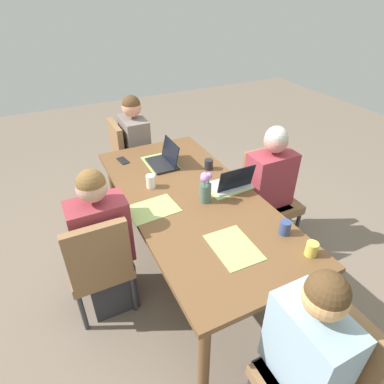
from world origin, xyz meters
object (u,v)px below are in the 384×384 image
dining_table (192,205)px  chair_head_left_right_near (320,374)px  chair_head_right_left_far (129,156)px  coffee_mug_centre_right (209,164)px  coffee_mug_near_left (151,181)px  coffee_mug_centre_left (312,249)px  person_near_left_mid (267,196)px  coffee_mug_near_right (285,228)px  laptop_near_left_mid (232,183)px  chair_far_left_near (99,262)px  chair_near_left_mid (267,192)px  flower_vase (205,187)px  person_head_right_left_far (136,154)px  phone_black (123,161)px  laptop_head_right_left_far (165,160)px  person_head_left_right_near (301,367)px  person_far_left_near (104,250)px

dining_table → chair_head_left_right_near: (-1.38, -0.05, -0.19)m
chair_head_right_left_far → coffee_mug_centre_right: (-1.07, -0.44, 0.31)m
coffee_mug_near_left → coffee_mug_centre_left: (-1.17, -0.61, -0.01)m
person_near_left_mid → coffee_mug_near_right: 0.85m
dining_table → coffee_mug_centre_right: coffee_mug_centre_right is taller
laptop_near_left_mid → coffee_mug_near_right: size_ratio=3.27×
chair_far_left_near → coffee_mug_centre_right: (0.44, -1.12, 0.31)m
chair_near_left_mid → flower_vase: bearing=103.7°
chair_far_left_near → coffee_mug_near_left: bearing=-55.7°
person_head_right_left_far → phone_black: person_head_right_left_far is taller
laptop_head_right_left_far → coffee_mug_near_left: laptop_head_right_left_far is taller
dining_table → coffee_mug_near_left: 0.39m
person_head_left_right_near → person_far_left_near: bearing=28.4°
laptop_near_left_mid → flower_vase: bearing=104.3°
chair_head_left_right_near → laptop_near_left_mid: bearing=-12.4°
coffee_mug_near_left → coffee_mug_near_right: size_ratio=1.11×
person_far_left_near → person_near_left_mid: 1.51m
coffee_mug_near_left → coffee_mug_near_right: 1.11m
person_far_left_near → laptop_near_left_mid: 1.11m
person_head_right_left_far → flower_vase: bearing=-176.0°
person_head_right_left_far → coffee_mug_near_left: bearing=169.4°
chair_near_left_mid → coffee_mug_near_right: (-0.75, 0.48, 0.31)m
flower_vase → coffee_mug_centre_right: (0.43, -0.26, -0.08)m
person_near_left_mid → coffee_mug_centre_left: person_near_left_mid is taller
chair_head_left_right_near → coffee_mug_centre_left: (0.50, -0.33, 0.31)m
chair_head_left_right_near → phone_black: (2.20, 0.36, 0.26)m
person_head_left_right_near → coffee_mug_centre_left: person_head_left_right_near is taller
chair_far_left_near → coffee_mug_near_left: (0.38, -0.55, 0.32)m
chair_far_left_near → coffee_mug_near_right: chair_far_left_near is taller
chair_near_left_mid → person_head_right_left_far: 1.53m
coffee_mug_near_left → flower_vase: bearing=-140.9°
chair_near_left_mid → phone_black: 1.39m
person_far_left_near → laptop_near_left_mid: bearing=-89.7°
dining_table → coffee_mug_centre_right: bearing=-44.4°
chair_far_left_near → person_head_left_right_near: (-1.22, -0.76, 0.03)m
coffee_mug_near_left → dining_table: bearing=-140.5°
chair_far_left_near → coffee_mug_near_left: size_ratio=8.26×
coffee_mug_near_right → phone_black: size_ratio=0.65×
person_far_left_near → person_head_right_left_far: 1.54m
chair_head_left_right_near → person_head_left_right_near: bearing=51.2°
flower_vase → phone_black: bearing=22.6°
person_head_right_left_far → laptop_near_left_mid: person_head_right_left_far is taller
flower_vase → laptop_near_left_mid: 0.30m
flower_vase → chair_far_left_near: bearing=90.6°
person_head_right_left_far → laptop_near_left_mid: (-1.37, -0.38, 0.28)m
chair_head_left_right_near → coffee_mug_near_left: size_ratio=8.26×
person_far_left_near → coffee_mug_centre_left: size_ratio=12.97×
person_far_left_near → person_head_left_right_near: 1.47m
laptop_near_left_mid → coffee_mug_near_left: laptop_near_left_mid is taller
person_head_left_right_near → coffee_mug_centre_left: (0.44, -0.40, 0.28)m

